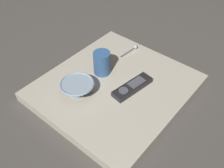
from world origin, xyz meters
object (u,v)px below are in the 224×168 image
Objects in this scene: coffee_mug at (102,63)px; tv_remote_near at (132,87)px; teaspoon at (133,48)px; cereal_bowl at (77,88)px.

coffee_mug is 0.54× the size of tv_remote_near.
coffee_mug is at bearing 88.42° from teaspoon.
coffee_mug reaches higher than cereal_bowl.
cereal_bowl is at bearing 90.95° from teaspoon.
coffee_mug reaches higher than teaspoon.
tv_remote_near is (-0.15, -0.16, -0.02)m from cereal_bowl.
teaspoon is at bearing -91.58° from coffee_mug.
cereal_bowl reaches higher than tv_remote_near.
teaspoon is (-0.01, -0.22, -0.04)m from coffee_mug.
cereal_bowl reaches higher than teaspoon.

